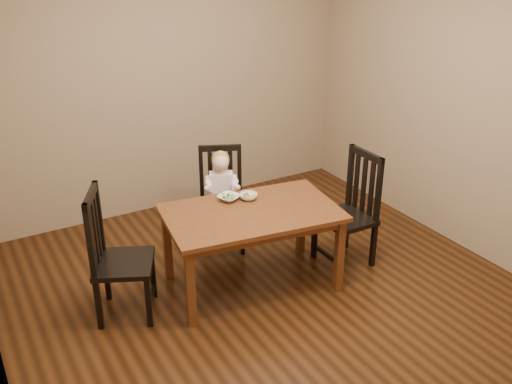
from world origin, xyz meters
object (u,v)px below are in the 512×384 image
dining_table (252,220)px  bowl_peas (229,198)px  chair_child (222,200)px  chair_right (350,211)px  toddler (221,190)px  bowl_veg (248,196)px  chair_left (116,257)px

dining_table → bowl_peas: bowl_peas is taller
chair_child → chair_right: chair_right is taller
toddler → bowl_veg: size_ratio=3.20×
dining_table → chair_child: 0.77m
dining_table → chair_child: bearing=82.0°
chair_child → chair_right: (0.83, -0.84, 0.04)m
chair_left → chair_right: chair_left is taller
chair_right → chair_left: bearing=83.1°
toddler → bowl_peas: size_ratio=2.82×
chair_left → chair_child: bearing=141.6°
chair_child → bowl_peas: bearing=95.2°
chair_child → chair_right: 1.18m
chair_child → chair_right: bearing=159.5°
chair_left → bowl_veg: 1.18m
chair_left → bowl_veg: chair_left is taller
toddler → bowl_peas: (-0.15, -0.43, 0.13)m
chair_right → bowl_veg: 0.93m
chair_child → chair_left: (-1.17, -0.58, 0.04)m
chair_left → dining_table: bearing=106.5°
toddler → bowl_veg: toddler is taller
chair_right → toddler: size_ratio=2.11×
chair_right → bowl_veg: chair_right is taller
chair_right → bowl_peas: size_ratio=5.95×
dining_table → chair_left: size_ratio=1.43×
chair_child → toddler: 0.13m
chair_right → toddler: chair_right is taller
chair_left → bowl_peas: bearing=121.3°
chair_child → bowl_veg: size_ratio=6.25×
chair_right → dining_table: bearing=84.8°
chair_left → bowl_peas: chair_left is taller
chair_child → bowl_veg: bearing=112.8°
dining_table → bowl_peas: size_ratio=8.59×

